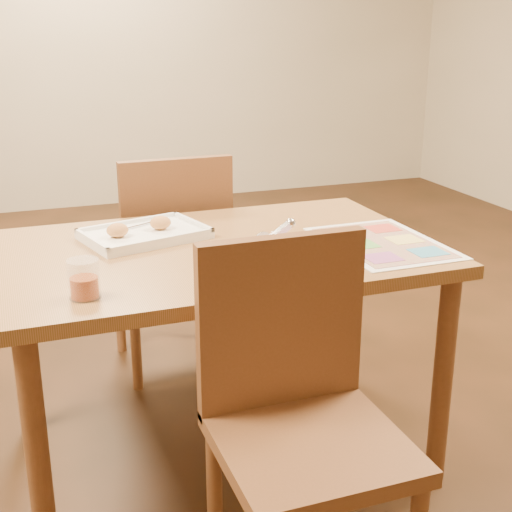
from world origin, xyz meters
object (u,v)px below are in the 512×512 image
object	(u,v)px
chair_far	(173,240)
menu	(382,243)
pizza	(254,264)
pizza_cutter	(272,239)
dining_table	(219,273)
glass_tumbler	(84,281)
appetizer_tray	(144,234)
plate	(256,271)
chair_near	(295,382)

from	to	relation	value
chair_far	menu	bearing A→B (deg)	123.06
pizza	menu	xyz separation A→B (m)	(0.47, 0.12, -0.02)
chair_far	pizza_cutter	bearing A→B (deg)	95.61
dining_table	chair_far	distance (m)	0.61
glass_tumbler	chair_far	bearing A→B (deg)	63.85
chair_far	appetizer_tray	distance (m)	0.51
pizza	menu	distance (m)	0.48
plate	pizza	world-z (taller)	pizza
chair_far	pizza_cutter	size ratio (longest dim) A/B	3.15
chair_near	pizza_cutter	distance (m)	0.45
chair_far	pizza_cutter	world-z (taller)	chair_far
chair_near	menu	world-z (taller)	chair_near
plate	pizza	distance (m)	0.02
dining_table	glass_tumbler	xyz separation A→B (m)	(-0.43, -0.28, 0.13)
plate	pizza_cutter	size ratio (longest dim) A/B	1.79
plate	glass_tumbler	size ratio (longest dim) A/B	2.70
pizza_cutter	chair_far	bearing A→B (deg)	70.17
dining_table	plate	world-z (taller)	plate
plate	glass_tumbler	world-z (taller)	glass_tumbler
menu	dining_table	bearing A→B (deg)	163.50
glass_tumbler	menu	world-z (taller)	glass_tumbler
pizza	pizza_cutter	world-z (taller)	pizza_cutter
appetizer_tray	menu	distance (m)	0.75
menu	glass_tumbler	bearing A→B (deg)	-171.38
appetizer_tray	glass_tumbler	bearing A→B (deg)	-118.36
chair_near	pizza_cutter	xyz separation A→B (m)	(0.08, 0.37, 0.24)
chair_far	appetizer_tray	xyz separation A→B (m)	(-0.19, -0.44, 0.17)
chair_far	appetizer_tray	bearing A→B (deg)	66.17
dining_table	menu	bearing A→B (deg)	-16.50
chair_near	chair_far	world-z (taller)	same
chair_far	glass_tumbler	distance (m)	1.01
dining_table	menu	distance (m)	0.51
glass_tumbler	dining_table	bearing A→B (deg)	33.10
dining_table	pizza_cutter	bearing A→B (deg)	-70.70
pizza_cutter	plate	bearing A→B (deg)	-178.28
dining_table	chair_near	bearing A→B (deg)	-90.00
pizza	pizza_cutter	size ratio (longest dim) A/B	1.47
chair_near	pizza_cutter	size ratio (longest dim) A/B	3.15
plate	glass_tumbler	xyz separation A→B (m)	(-0.46, -0.02, 0.04)
plate	pizza	xyz separation A→B (m)	(-0.01, 0.00, 0.02)
pizza_cutter	menu	xyz separation A→B (m)	(0.40, 0.09, -0.08)
chair_far	menu	world-z (taller)	chair_far
chair_near	glass_tumbler	bearing A→B (deg)	143.75
plate	chair_near	bearing A→B (deg)	-94.30
plate	appetizer_tray	xyz separation A→B (m)	(-0.22, 0.42, 0.01)
plate	menu	xyz separation A→B (m)	(0.46, 0.12, -0.00)
chair_far	menu	distance (m)	0.90
chair_near	appetizer_tray	distance (m)	0.80
glass_tumbler	plate	bearing A→B (deg)	2.45
plate	pizza_cutter	xyz separation A→B (m)	(0.06, 0.03, 0.08)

